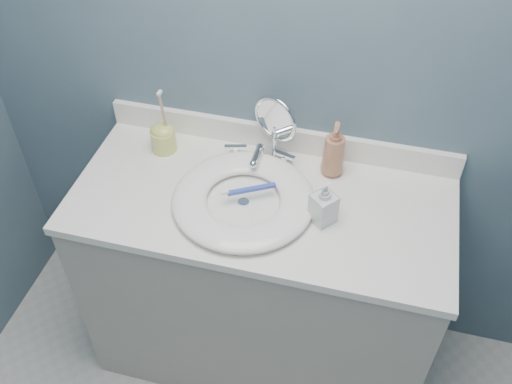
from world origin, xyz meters
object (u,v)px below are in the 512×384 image
(makeup_mirror, at_px, (275,126))
(soap_bottle_clear, at_px, (324,202))
(toothbrush_holder, at_px, (163,137))
(soap_bottle_amber, at_px, (334,149))

(makeup_mirror, xyz_separation_m, soap_bottle_clear, (0.21, -0.25, -0.06))
(makeup_mirror, relative_size, soap_bottle_clear, 1.63)
(makeup_mirror, bearing_deg, toothbrush_holder, -147.73)
(soap_bottle_clear, distance_m, toothbrush_holder, 0.62)
(soap_bottle_amber, bearing_deg, makeup_mirror, 169.64)
(soap_bottle_amber, xyz_separation_m, soap_bottle_clear, (0.01, -0.22, -0.02))
(makeup_mirror, bearing_deg, soap_bottle_clear, -26.29)
(makeup_mirror, distance_m, soap_bottle_amber, 0.21)
(soap_bottle_clear, xyz_separation_m, toothbrush_holder, (-0.59, 0.19, -0.02))
(soap_bottle_amber, height_order, soap_bottle_clear, soap_bottle_amber)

